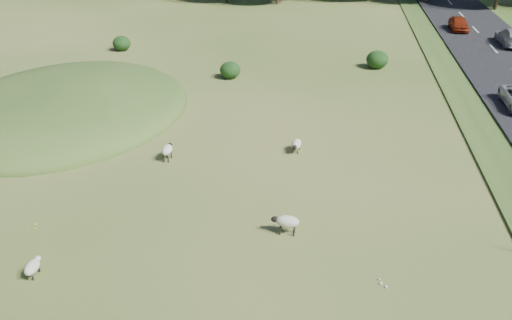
{
  "coord_description": "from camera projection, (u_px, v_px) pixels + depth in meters",
  "views": [
    {
      "loc": [
        5.61,
        -21.79,
        13.38
      ],
      "look_at": [
        2.0,
        4.0,
        1.0
      ],
      "focal_mm": 40.0,
      "sensor_mm": 36.0,
      "label": 1
    }
  ],
  "objects": [
    {
      "name": "sheep_1",
      "position": [
        287.0,
        221.0,
        24.22
      ],
      "size": [
        1.24,
        0.6,
        0.89
      ],
      "rotation": [
        0.0,
        0.0,
        3.08
      ],
      "color": "beige",
      "rests_on": "ground"
    },
    {
      "name": "car_4",
      "position": [
        512.0,
        37.0,
        52.93
      ],
      "size": [
        2.14,
        5.26,
        1.53
      ],
      "primitive_type": "imported",
      "rotation": [
        0.0,
        0.0,
        3.14
      ],
      "color": "silver",
      "rests_on": "road"
    },
    {
      "name": "sheep_2",
      "position": [
        32.0,
        267.0,
        21.68
      ],
      "size": [
        0.52,
        1.11,
        0.64
      ],
      "rotation": [
        0.0,
        0.0,
        1.61
      ],
      "color": "beige",
      "rests_on": "ground"
    },
    {
      "name": "road",
      "position": [
        499.0,
        56.0,
        50.21
      ],
      "size": [
        8.0,
        150.0,
        0.25
      ],
      "primitive_type": "cube",
      "color": "black",
      "rests_on": "ground"
    },
    {
      "name": "sheep_0",
      "position": [
        167.0,
        150.0,
        30.92
      ],
      "size": [
        0.56,
        1.22,
        0.88
      ],
      "rotation": [
        0.0,
        0.0,
        1.54
      ],
      "color": "beige",
      "rests_on": "ground"
    },
    {
      "name": "sheep_3",
      "position": [
        296.0,
        144.0,
        31.97
      ],
      "size": [
        0.63,
        1.25,
        0.71
      ],
      "rotation": [
        0.0,
        0.0,
        4.61
      ],
      "color": "beige",
      "rests_on": "ground"
    },
    {
      "name": "shrubs",
      "position": [
        252.0,
        57.0,
        47.74
      ],
      "size": [
        24.59,
        8.63,
        1.47
      ],
      "color": "black",
      "rests_on": "ground"
    },
    {
      "name": "ground",
      "position": [
        259.0,
        82.0,
        43.83
      ],
      "size": [
        160.0,
        160.0,
        0.0
      ],
      "primitive_type": "plane",
      "color": "#35591B",
      "rests_on": "ground"
    },
    {
      "name": "car_6",
      "position": [
        459.0,
        23.0,
        58.51
      ],
      "size": [
        1.65,
        4.11,
        1.4
      ],
      "primitive_type": "imported",
      "color": "maroon",
      "rests_on": "road"
    },
    {
      "name": "mound",
      "position": [
        66.0,
        110.0,
        38.17
      ],
      "size": [
        16.0,
        20.0,
        4.0
      ],
      "primitive_type": "ellipsoid",
      "color": "#33561E",
      "rests_on": "ground"
    }
  ]
}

